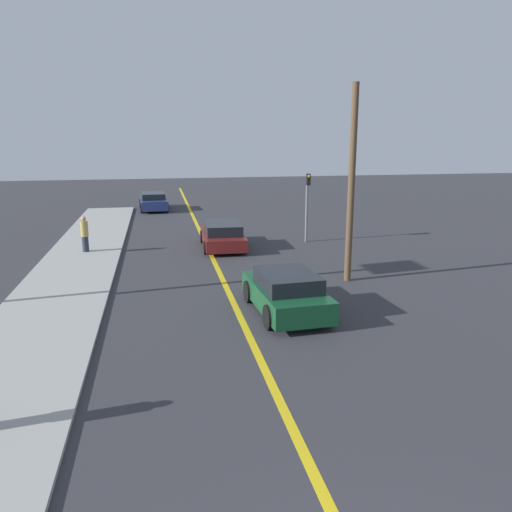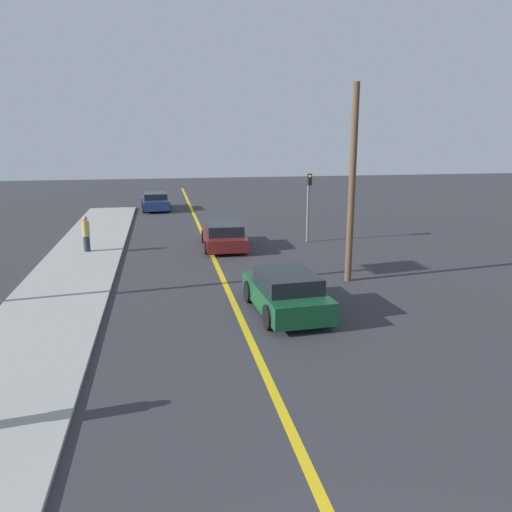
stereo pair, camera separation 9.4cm
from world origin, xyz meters
name	(u,v)px [view 1 (the left image)]	position (x,y,z in m)	size (l,w,h in m)	color
road_center_line	(213,259)	(0.00, 18.00, 0.00)	(0.20, 60.00, 0.01)	gold
sidewalk_left	(74,270)	(-5.55, 17.16, 0.05)	(3.18, 34.32, 0.10)	#9E9E99
car_near_right_lane	(286,292)	(1.41, 11.02, 0.63)	(2.09, 3.93, 1.29)	#144728
car_ahead_center	(223,236)	(0.71, 20.21, 0.58)	(2.04, 4.14, 1.20)	maroon
car_far_distant	(153,201)	(-2.53, 33.36, 0.61)	(2.07, 4.31, 1.24)	navy
pedestrian_far_standing	(85,234)	(-5.50, 20.21, 0.90)	(0.33, 0.33, 1.59)	#282D3D
traffic_light	(307,200)	(4.97, 20.72, 2.12)	(0.18, 0.40, 3.38)	slate
utility_pole	(351,186)	(4.48, 13.89, 3.47)	(0.24, 0.24, 6.94)	brown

